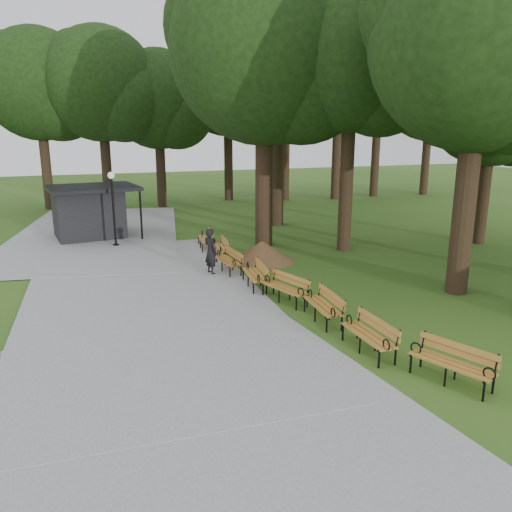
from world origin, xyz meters
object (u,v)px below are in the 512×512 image
object	(u,v)px
bench_2	(323,306)
lawn_tree_5	(494,99)
lawn_tree_1	(352,58)
bench_4	(254,275)
bench_3	(284,288)
bench_5	(227,261)
bench_6	(219,248)
person	(211,251)
lawn_tree_0	(482,40)
lawn_tree_2	(265,49)
lawn_tree_4	(278,40)
bench_0	(451,364)
bench_1	(368,335)
bench_7	(205,239)
lamp_post	(112,194)
dirt_mound	(262,252)
kiosk	(89,212)

from	to	relation	value
bench_2	lawn_tree_5	bearing A→B (deg)	123.15
lawn_tree_1	bench_4	bearing A→B (deg)	-145.78
bench_3	bench_5	size ratio (longest dim) A/B	1.00
bench_2	bench_6	world-z (taller)	same
person	bench_4	xyz separation A→B (m)	(0.98, -2.07, -0.43)
bench_4	lawn_tree_0	bearing A→B (deg)	71.99
lawn_tree_2	lawn_tree_4	size ratio (longest dim) A/B	0.97
bench_0	lawn_tree_0	xyz separation A→B (m)	(4.42, 4.96, 7.40)
bench_1	bench_7	bearing A→B (deg)	-175.46
person	bench_3	distance (m)	4.07
bench_3	lamp_post	bearing A→B (deg)	-172.91
lawn_tree_2	bench_6	bearing A→B (deg)	-147.63
bench_7	bench_2	bearing A→B (deg)	13.65
person	bench_5	world-z (taller)	person
bench_3	lawn_tree_0	bearing A→B (deg)	62.31
person	lawn_tree_4	bearing A→B (deg)	-51.44
bench_2	bench_6	size ratio (longest dim) A/B	1.00
person	bench_4	bearing A→B (deg)	-170.27
person	lawn_tree_5	distance (m)	14.46
person	lawn_tree_0	bearing A→B (deg)	-140.02
lawn_tree_4	lamp_post	bearing A→B (deg)	-164.93
bench_7	lawn_tree_0	size ratio (longest dim) A/B	0.17
bench_0	lawn_tree_1	xyz separation A→B (m)	(3.86, 11.56, 7.66)
lawn_tree_1	lamp_post	bearing A→B (deg)	156.53
lawn_tree_0	lamp_post	bearing A→B (deg)	133.30
bench_5	lawn_tree_4	distance (m)	13.49
dirt_mound	bench_7	distance (m)	3.49
person	lawn_tree_1	distance (m)	9.92
bench_7	lawn_tree_0	bearing A→B (deg)	43.41
lawn_tree_2	bench_5	bearing A→B (deg)	-127.25
lamp_post	bench_3	distance (m)	10.81
dirt_mound	bench_3	world-z (taller)	dirt_mound
kiosk	bench_4	world-z (taller)	kiosk
bench_3	bench_5	world-z (taller)	same
person	dirt_mound	xyz separation A→B (m)	(2.35, 0.90, -0.42)
bench_5	lawn_tree_1	size ratio (longest dim) A/B	0.17
bench_0	lawn_tree_2	size ratio (longest dim) A/B	0.15
bench_7	lawn_tree_5	size ratio (longest dim) A/B	0.20
bench_0	bench_1	bearing A→B (deg)	-178.96
dirt_mound	lawn_tree_2	size ratio (longest dim) A/B	0.18
lawn_tree_4	lawn_tree_2	bearing A→B (deg)	-118.64
lamp_post	bench_1	xyz separation A→B (m)	(4.86, -13.78, -1.99)
kiosk	lawn_tree_5	world-z (taller)	lawn_tree_5
kiosk	dirt_mound	bearing A→B (deg)	-57.05
dirt_mound	bench_0	size ratio (longest dim) A/B	1.21
bench_7	lawn_tree_4	bearing A→B (deg)	137.37
bench_0	person	bearing A→B (deg)	172.78
bench_6	lawn_tree_0	xyz separation A→B (m)	(6.23, -7.06, 7.40)
bench_2	bench_3	bearing A→B (deg)	-164.32
bench_6	lawn_tree_5	size ratio (longest dim) A/B	0.20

